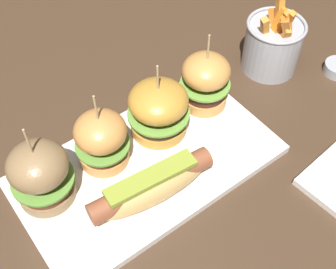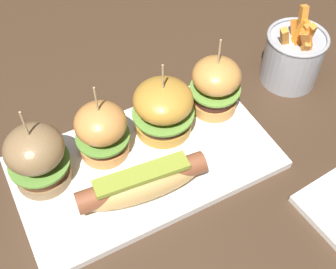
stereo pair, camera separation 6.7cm
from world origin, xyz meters
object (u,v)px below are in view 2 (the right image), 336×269
Objects in this scene: slider_far_left at (37,157)px; fries_bucket at (293,56)px; slider_center_left at (102,131)px; slider_center_right at (163,108)px; platter_main at (145,163)px; slider_far_right at (216,85)px; hot_dog at (142,183)px.

slider_far_left reaches higher than fries_bucket.
slider_center_left is at bearing 2.82° from slider_far_left.
slider_center_right is (0.20, 0.00, -0.01)m from slider_far_left.
slider_far_left is (-0.15, 0.04, 0.06)m from platter_main.
platter_main is 0.33m from fries_bucket.
slider_far_right is at bearing 1.17° from slider_center_right.
platter_main is 2.72× the size of slider_far_left.
hot_dog is 0.10m from slider_center_left.
slider_far_left is 1.08× the size of slider_center_right.
hot_dog is 0.36m from fries_bucket.
slider_far_left is at bearing -178.47° from fries_bucket.
platter_main is 0.07m from hot_dog.
slider_far_left is 0.20m from slider_center_right.
hot_dog is 1.29× the size of fries_bucket.
hot_dog is at bearing -79.77° from slider_center_left.
hot_dog is 0.21m from slider_far_right.
slider_center_left reaches higher than platter_main.
platter_main is 2.79× the size of slider_far_right.
slider_far_left reaches higher than slider_center_right.
slider_center_left reaches higher than fries_bucket.
platter_main is at bearing -44.82° from slider_center_left.
slider_far_left is at bearing 141.21° from hot_dog.
slider_far_right is at bearing 28.97° from hot_dog.
hot_dog is at bearing -38.79° from slider_far_left.
slider_center_left is 0.93× the size of fries_bucket.
slider_center_right is at bearing 49.30° from hot_dog.
fries_bucket is at bearing 17.16° from hot_dog.
platter_main is 2.68× the size of fries_bucket.
slider_far_right reaches higher than slider_center_left.
slider_far_left reaches higher than hot_dog.
platter_main is 2.88× the size of slider_center_left.
slider_far_right is at bearing 0.21° from slider_center_left.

